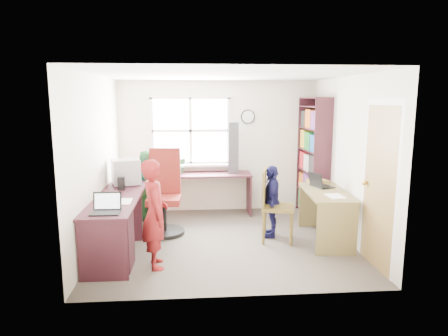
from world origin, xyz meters
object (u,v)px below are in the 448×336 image
Objects in this scene: right_desk at (326,205)px; laptop_left at (106,208)px; laptop_right at (320,184)px; person_navy at (272,201)px; wooden_chair at (273,203)px; crt_monitor at (126,172)px; swivel_chair at (165,197)px; l_desk at (132,219)px; potted_plant at (181,166)px; cd_tower at (233,148)px; bookshelf at (313,160)px; person_green at (149,187)px; person_red at (155,214)px.

right_desk is 3.94× the size of laptop_left.
person_navy is (-0.76, -0.09, -0.24)m from laptop_right.
wooden_chair is 2.13× the size of crt_monitor.
swivel_chair is 1.23× the size of wooden_chair.
crt_monitor is (-0.20, 0.85, 0.50)m from l_desk.
potted_plant is at bearing 42.13° from laptop_right.
laptop_right is at bearing -41.55° from cd_tower.
bookshelf is 4.21× the size of crt_monitor.
laptop_right is (2.38, -0.23, 0.23)m from swivel_chair.
person_green is at bearing -102.96° from person_navy.
person_red is at bearing 96.11° from laptop_right.
swivel_chair is 1.20× the size of person_navy.
swivel_chair is 0.72m from crt_monitor.
l_desk is at bearing 22.24° from person_red.
person_green is at bearing 122.02° from swivel_chair.
right_desk is at bearing -35.37° from potted_plant.
person_navy is at bearing 95.56° from wooden_chair.
laptop_left is at bearing -108.54° from potted_plant.
bookshelf is 1.43m from cd_tower.
wooden_chair reaches higher than l_desk.
l_desk is 2.85m from laptop_right.
laptop_left is (-0.58, -1.44, 0.24)m from swivel_chair.
right_desk is at bearing -47.48° from cd_tower.
l_desk is 0.79m from laptop_left.
laptop_left is at bearing 92.17° from person_red.
laptop_left is (-3.14, -2.16, -0.20)m from bookshelf.
right_desk is at bearing -9.78° from swivel_chair.
person_navy is (1.65, 0.99, -0.13)m from person_red.
wooden_chair is 1.17× the size of cd_tower.
wooden_chair is 2.60× the size of laptop_right.
l_desk is 2.02m from wooden_chair.
wooden_chair is at bearing -107.92° from person_green.
crt_monitor is at bearing -132.86° from potted_plant.
crt_monitor is at bearing 172.85° from swivel_chair.
potted_plant is (0.82, 2.44, 0.09)m from laptop_left.
potted_plant is (0.64, 1.75, 0.43)m from l_desk.
person_red is (-0.03, -1.31, 0.12)m from swivel_chair.
bookshelf reaches higher than right_desk.
laptop_right is at bearing 10.60° from l_desk.
laptop_left is (-2.18, -0.94, 0.23)m from wooden_chair.
person_green is at bearing 37.04° from crt_monitor.
person_red reaches higher than swivel_chair.
l_desk is at bearing -170.98° from right_desk.
cd_tower is at bearing -38.98° from person_red.
cd_tower is at bearing 8.32° from crt_monitor.
crt_monitor is at bearing -168.96° from bookshelf.
person_navy is at bearing -8.44° from swivel_chair.
crt_monitor is 0.55× the size of cd_tower.
laptop_left is 0.37× the size of cd_tower.
person_green is (-1.47, -0.46, -0.59)m from cd_tower.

